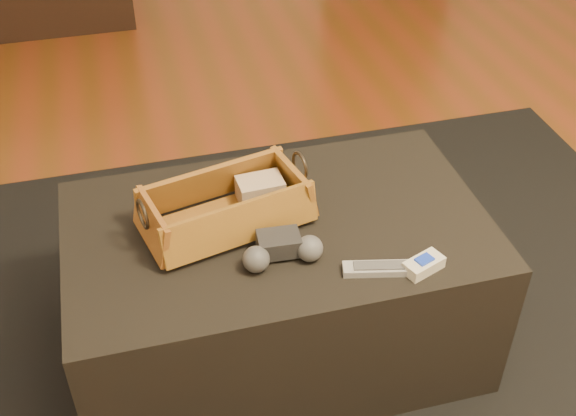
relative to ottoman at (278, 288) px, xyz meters
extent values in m
cube|color=brown|center=(0.01, -0.15, -0.23)|extent=(5.00, 5.50, 0.01)
cube|color=black|center=(0.00, -0.05, -0.22)|extent=(2.60, 2.00, 0.01)
cube|color=black|center=(0.00, 0.00, 0.00)|extent=(1.00, 0.60, 0.42)
cube|color=black|center=(-0.13, 0.01, 0.23)|extent=(0.21, 0.11, 0.02)
cube|color=tan|center=(-0.02, 0.09, 0.25)|extent=(0.11, 0.08, 0.06)
cube|color=#AA7026|center=(-0.12, 0.03, 0.22)|extent=(0.37, 0.24, 0.01)
cube|color=#8D5D1F|center=(-0.14, 0.12, 0.27)|extent=(0.37, 0.12, 0.10)
cube|color=#9F6C24|center=(-0.10, -0.05, 0.27)|extent=(0.37, 0.12, 0.10)
cube|color=#9D6923|center=(0.06, 0.07, 0.27)|extent=(0.08, 0.19, 0.10)
cube|color=#9A5A22|center=(-0.29, -0.01, 0.27)|extent=(0.08, 0.19, 0.10)
torus|color=#302820|center=(0.07, 0.08, 0.31)|extent=(0.02, 0.07, 0.07)
torus|color=#2C251D|center=(-0.31, -0.01, 0.31)|extent=(0.02, 0.07, 0.07)
cube|color=black|center=(-0.02, -0.10, 0.24)|extent=(0.10, 0.07, 0.04)
sphere|color=#3C3C3F|center=(-0.08, -0.14, 0.24)|extent=(0.06, 0.06, 0.06)
sphere|color=#454548|center=(0.04, -0.13, 0.24)|extent=(0.06, 0.06, 0.06)
cube|color=#9D9EA4|center=(0.18, -0.22, 0.22)|extent=(0.18, 0.08, 0.02)
cube|color=#414145|center=(0.18, -0.22, 0.23)|extent=(0.13, 0.06, 0.00)
cube|color=beige|center=(0.27, -0.23, 0.22)|extent=(0.10, 0.07, 0.03)
cube|color=blue|center=(0.27, -0.23, 0.24)|extent=(0.04, 0.04, 0.01)
camera|label=1|loc=(-0.31, -1.27, 1.30)|focal=45.00mm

